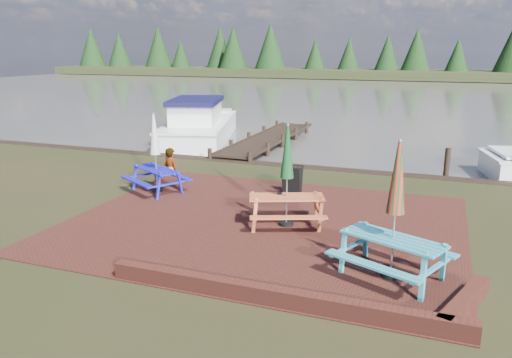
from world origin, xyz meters
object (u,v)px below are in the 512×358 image
object	(u,v)px
picnic_table_red	(287,192)
person	(170,148)
picnic_table_blue	(156,165)
chalkboard	(292,180)
picnic_table_teal	(394,232)
boat_jetty	(199,127)
jetty	(268,139)

from	to	relation	value
picnic_table_red	person	bearing A→B (deg)	123.68
picnic_table_blue	chalkboard	size ratio (longest dim) A/B	2.73
person	picnic_table_teal	bearing A→B (deg)	163.34
picnic_table_teal	chalkboard	world-z (taller)	picnic_table_teal
picnic_table_red	boat_jetty	xyz separation A→B (m)	(-7.41, 10.20, -0.36)
picnic_table_blue	boat_jetty	world-z (taller)	picnic_table_blue
picnic_table_blue	jetty	world-z (taller)	picnic_table_blue
picnic_table_red	picnic_table_teal	bearing A→B (deg)	-58.52
picnic_table_teal	jetty	xyz separation A→B (m)	(-6.60, 12.18, -0.76)
picnic_table_red	picnic_table_blue	size ratio (longest dim) A/B	1.05
picnic_table_blue	person	xyz separation A→B (m)	(-0.75, 2.10, 0.05)
picnic_table_blue	boat_jetty	bearing A→B (deg)	138.85
picnic_table_teal	picnic_table_red	world-z (taller)	picnic_table_teal
jetty	boat_jetty	size ratio (longest dim) A/B	1.11
boat_jetty	person	bearing A→B (deg)	-87.88
picnic_table_red	jetty	distance (m)	11.04
boat_jetty	person	distance (m)	7.07
picnic_table_red	boat_jetty	distance (m)	12.61
picnic_table_teal	picnic_table_red	size ratio (longest dim) A/B	1.06
jetty	picnic_table_red	bearing A→B (deg)	-68.49
picnic_table_teal	jetty	size ratio (longest dim) A/B	0.27
boat_jetty	person	xyz separation A→B (m)	(2.32, -6.67, 0.37)
boat_jetty	picnic_table_teal	bearing A→B (deg)	-67.64
jetty	person	xyz separation A→B (m)	(-1.05, -6.71, 0.73)
picnic_table_blue	jetty	bearing A→B (deg)	117.61
picnic_table_red	picnic_table_blue	xyz separation A→B (m)	(-4.34, 1.44, -0.04)
person	jetty	bearing A→B (deg)	-80.01
picnic_table_blue	chalkboard	world-z (taller)	picnic_table_blue
picnic_table_teal	person	xyz separation A→B (m)	(-7.65, 5.46, -0.03)
chalkboard	picnic_table_blue	bearing A→B (deg)	-165.71
picnic_table_teal	picnic_table_blue	xyz separation A→B (m)	(-6.90, 3.37, -0.08)
picnic_table_teal	jetty	bearing A→B (deg)	142.08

